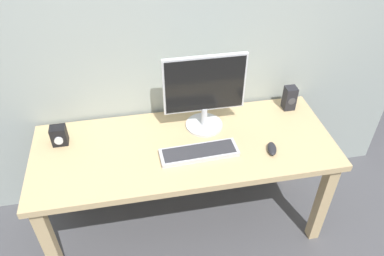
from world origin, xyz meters
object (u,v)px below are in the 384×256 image
(monitor, at_px, (205,91))
(speaker_right, at_px, (290,98))
(mouse, at_px, (272,149))
(audio_controller, at_px, (59,136))
(keyboard_primary, at_px, (199,152))
(desk, at_px, (185,156))

(monitor, distance_m, speaker_right, 0.61)
(mouse, relative_size, speaker_right, 0.69)
(speaker_right, xyz_separation_m, audio_controller, (-1.44, -0.08, -0.02))
(keyboard_primary, bearing_deg, monitor, 72.17)
(audio_controller, bearing_deg, speaker_right, 3.33)
(mouse, distance_m, audio_controller, 1.22)
(desk, relative_size, speaker_right, 11.08)
(speaker_right, bearing_deg, mouse, -123.53)
(keyboard_primary, bearing_deg, speaker_right, 26.27)
(speaker_right, bearing_deg, audio_controller, -176.67)
(desk, relative_size, keyboard_primary, 3.92)
(speaker_right, distance_m, audio_controller, 1.44)
(monitor, relative_size, audio_controller, 4.11)
(mouse, bearing_deg, keyboard_primary, -171.89)
(monitor, bearing_deg, mouse, -42.24)
(keyboard_primary, height_order, audio_controller, audio_controller)
(desk, distance_m, keyboard_primary, 0.16)
(monitor, height_order, audio_controller, monitor)
(desk, relative_size, audio_controller, 14.90)
(desk, xyz_separation_m, audio_controller, (-0.71, 0.15, 0.15))
(audio_controller, bearing_deg, monitor, 0.74)
(keyboard_primary, xyz_separation_m, mouse, (0.41, -0.05, 0.00))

